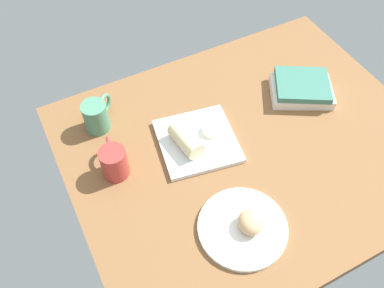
{
  "coord_description": "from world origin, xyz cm",
  "views": [
    {
      "loc": [
        -50.63,
        -59.22,
        104.26
      ],
      "look_at": [
        -16.88,
        6.2,
        7.0
      ],
      "focal_mm": 38.14,
      "sensor_mm": 36.0,
      "label": 1
    }
  ],
  "objects_px": {
    "coffee_mug": "(114,161)",
    "second_mug": "(97,115)",
    "square_plate": "(197,141)",
    "breakfast_wrap": "(186,140)",
    "sauce_cup": "(211,130)",
    "book_stack": "(302,89)",
    "scone_pastry": "(250,222)",
    "round_plate": "(242,228)"
  },
  "relations": [
    {
      "from": "book_stack",
      "to": "breakfast_wrap",
      "type": "bearing_deg",
      "value": -176.59
    },
    {
      "from": "book_stack",
      "to": "second_mug",
      "type": "height_order",
      "value": "second_mug"
    },
    {
      "from": "book_stack",
      "to": "second_mug",
      "type": "xyz_separation_m",
      "value": [
        -0.65,
        0.18,
        0.02
      ]
    },
    {
      "from": "scone_pastry",
      "to": "round_plate",
      "type": "bearing_deg",
      "value": 154.11
    },
    {
      "from": "sauce_cup",
      "to": "scone_pastry",
      "type": "bearing_deg",
      "value": -101.18
    },
    {
      "from": "square_plate",
      "to": "coffee_mug",
      "type": "height_order",
      "value": "coffee_mug"
    },
    {
      "from": "square_plate",
      "to": "breakfast_wrap",
      "type": "xyz_separation_m",
      "value": [
        -0.04,
        -0.0,
        0.04
      ]
    },
    {
      "from": "round_plate",
      "to": "sauce_cup",
      "type": "height_order",
      "value": "sauce_cup"
    },
    {
      "from": "coffee_mug",
      "to": "breakfast_wrap",
      "type": "bearing_deg",
      "value": -5.43
    },
    {
      "from": "book_stack",
      "to": "sauce_cup",
      "type": "bearing_deg",
      "value": -177.42
    },
    {
      "from": "square_plate",
      "to": "book_stack",
      "type": "bearing_deg",
      "value": 3.09
    },
    {
      "from": "sauce_cup",
      "to": "second_mug",
      "type": "height_order",
      "value": "second_mug"
    },
    {
      "from": "round_plate",
      "to": "scone_pastry",
      "type": "height_order",
      "value": "scone_pastry"
    },
    {
      "from": "breakfast_wrap",
      "to": "second_mug",
      "type": "bearing_deg",
      "value": 127.42
    },
    {
      "from": "book_stack",
      "to": "round_plate",
      "type": "bearing_deg",
      "value": -142.51
    },
    {
      "from": "sauce_cup",
      "to": "breakfast_wrap",
      "type": "relative_size",
      "value": 0.48
    },
    {
      "from": "breakfast_wrap",
      "to": "round_plate",
      "type": "bearing_deg",
      "value": -94.88
    },
    {
      "from": "coffee_mug",
      "to": "second_mug",
      "type": "distance_m",
      "value": 0.19
    },
    {
      "from": "scone_pastry",
      "to": "book_stack",
      "type": "bearing_deg",
      "value": 39.13
    },
    {
      "from": "round_plate",
      "to": "coffee_mug",
      "type": "bearing_deg",
      "value": 125.36
    },
    {
      "from": "scone_pastry",
      "to": "second_mug",
      "type": "relative_size",
      "value": 0.66
    },
    {
      "from": "scone_pastry",
      "to": "second_mug",
      "type": "bearing_deg",
      "value": 114.17
    },
    {
      "from": "scone_pastry",
      "to": "coffee_mug",
      "type": "relative_size",
      "value": 0.56
    },
    {
      "from": "round_plate",
      "to": "square_plate",
      "type": "xyz_separation_m",
      "value": [
        0.03,
        0.31,
        0.0
      ]
    },
    {
      "from": "coffee_mug",
      "to": "square_plate",
      "type": "bearing_deg",
      "value": -3.54
    },
    {
      "from": "round_plate",
      "to": "breakfast_wrap",
      "type": "bearing_deg",
      "value": 92.43
    },
    {
      "from": "scone_pastry",
      "to": "coffee_mug",
      "type": "xyz_separation_m",
      "value": [
        -0.25,
        0.33,
        0.01
      ]
    },
    {
      "from": "scone_pastry",
      "to": "breakfast_wrap",
      "type": "bearing_deg",
      "value": 95.21
    },
    {
      "from": "book_stack",
      "to": "coffee_mug",
      "type": "height_order",
      "value": "coffee_mug"
    },
    {
      "from": "sauce_cup",
      "to": "book_stack",
      "type": "distance_m",
      "value": 0.35
    },
    {
      "from": "coffee_mug",
      "to": "round_plate",
      "type": "bearing_deg",
      "value": -54.64
    },
    {
      "from": "sauce_cup",
      "to": "book_stack",
      "type": "height_order",
      "value": "book_stack"
    },
    {
      "from": "sauce_cup",
      "to": "breakfast_wrap",
      "type": "height_order",
      "value": "breakfast_wrap"
    },
    {
      "from": "sauce_cup",
      "to": "coffee_mug",
      "type": "xyz_separation_m",
      "value": [
        -0.31,
        0.01,
        0.02
      ]
    },
    {
      "from": "sauce_cup",
      "to": "coffee_mug",
      "type": "distance_m",
      "value": 0.31
    },
    {
      "from": "sauce_cup",
      "to": "breakfast_wrap",
      "type": "distance_m",
      "value": 0.09
    },
    {
      "from": "coffee_mug",
      "to": "scone_pastry",
      "type": "bearing_deg",
      "value": -53.49
    },
    {
      "from": "book_stack",
      "to": "second_mug",
      "type": "bearing_deg",
      "value": 164.54
    },
    {
      "from": "scone_pastry",
      "to": "book_stack",
      "type": "height_order",
      "value": "scone_pastry"
    },
    {
      "from": "square_plate",
      "to": "coffee_mug",
      "type": "bearing_deg",
      "value": 176.46
    },
    {
      "from": "round_plate",
      "to": "scone_pastry",
      "type": "xyz_separation_m",
      "value": [
        0.02,
        -0.01,
        0.03
      ]
    },
    {
      "from": "round_plate",
      "to": "second_mug",
      "type": "height_order",
      "value": "second_mug"
    }
  ]
}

